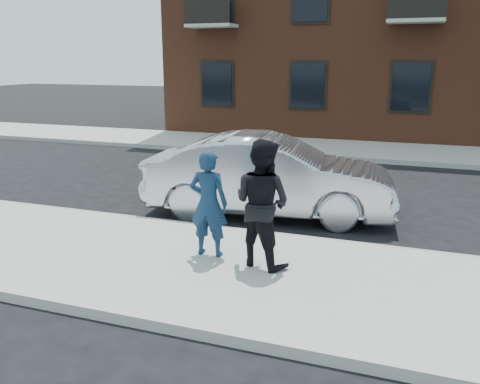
% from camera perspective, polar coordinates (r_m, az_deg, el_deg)
% --- Properties ---
extents(ground, '(100.00, 100.00, 0.00)m').
position_cam_1_polar(ground, '(7.53, 13.29, -10.70)').
color(ground, black).
rests_on(ground, ground).
extents(near_sidewalk, '(50.00, 3.50, 0.15)m').
position_cam_1_polar(near_sidewalk, '(7.27, 13.08, -10.98)').
color(near_sidewalk, '#9B9992').
rests_on(near_sidewalk, ground).
extents(near_curb, '(50.00, 0.10, 0.15)m').
position_cam_1_polar(near_curb, '(8.93, 14.54, -6.15)').
color(near_curb, '#999691').
rests_on(near_curb, ground).
extents(far_sidewalk, '(50.00, 3.50, 0.15)m').
position_cam_1_polar(far_sidewalk, '(18.32, 17.60, 4.23)').
color(far_sidewalk, '#9B9992').
rests_on(far_sidewalk, ground).
extents(far_curb, '(50.00, 0.10, 0.15)m').
position_cam_1_polar(far_curb, '(16.55, 17.30, 3.20)').
color(far_curb, '#999691').
rests_on(far_curb, ground).
extents(silver_sedan, '(5.27, 2.40, 1.67)m').
position_cam_1_polar(silver_sedan, '(10.51, 3.35, 1.79)').
color(silver_sedan, '#B7BABF').
rests_on(silver_sedan, ground).
extents(man_hoodie, '(0.63, 0.50, 1.69)m').
position_cam_1_polar(man_hoodie, '(7.93, -3.54, -1.30)').
color(man_hoodie, navy).
rests_on(man_hoodie, near_sidewalk).
extents(man_peacoat, '(1.12, 0.99, 1.92)m').
position_cam_1_polar(man_peacoat, '(7.53, 2.48, -1.25)').
color(man_peacoat, black).
rests_on(man_peacoat, near_sidewalk).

